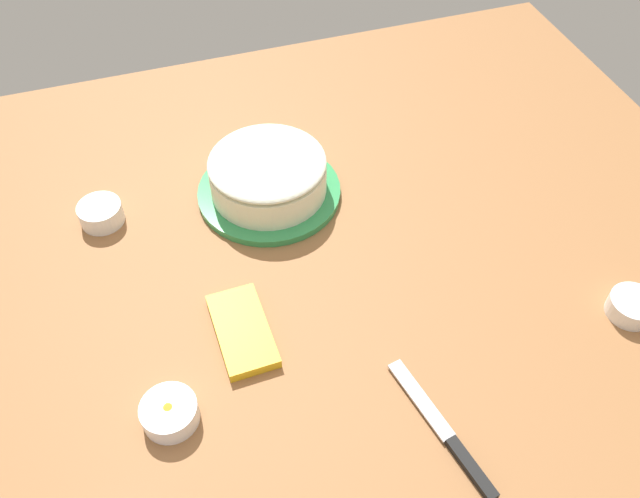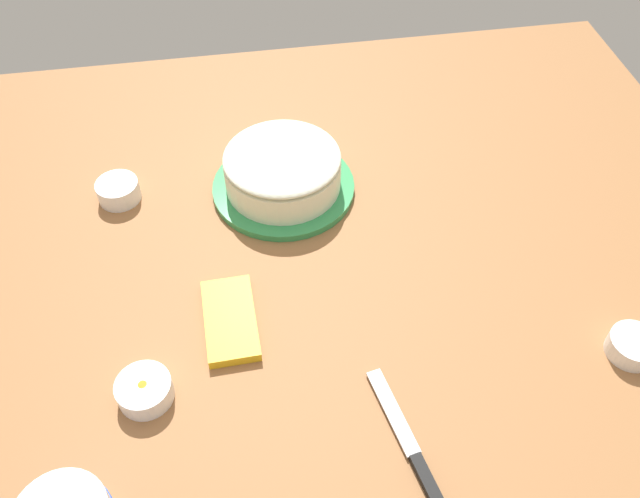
% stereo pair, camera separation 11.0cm
% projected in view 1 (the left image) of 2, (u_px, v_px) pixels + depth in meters
% --- Properties ---
extents(ground_plane, '(1.54, 1.54, 0.00)m').
position_uv_depth(ground_plane, '(351.00, 305.00, 1.07)').
color(ground_plane, '#936038').
extents(frosted_cake, '(0.27, 0.27, 0.10)m').
position_uv_depth(frosted_cake, '(268.00, 177.00, 1.21)').
color(frosted_cake, '#339351').
rests_on(frosted_cake, ground_plane).
extents(spreading_knife, '(0.24, 0.07, 0.01)m').
position_uv_depth(spreading_knife, '(450.00, 439.00, 0.91)').
color(spreading_knife, silver).
rests_on(spreading_knife, ground_plane).
extents(sprinkle_bowl_rainbow, '(0.08, 0.08, 0.04)m').
position_uv_depth(sprinkle_bowl_rainbow, '(101.00, 213.00, 1.18)').
color(sprinkle_bowl_rainbow, white).
rests_on(sprinkle_bowl_rainbow, ground_plane).
extents(sprinkle_bowl_orange, '(0.08, 0.08, 0.03)m').
position_uv_depth(sprinkle_bowl_orange, '(170.00, 412.00, 0.93)').
color(sprinkle_bowl_orange, white).
rests_on(sprinkle_bowl_orange, ground_plane).
extents(sprinkle_bowl_pink, '(0.08, 0.08, 0.03)m').
position_uv_depth(sprinkle_bowl_pink, '(632.00, 306.00, 1.05)').
color(sprinkle_bowl_pink, white).
rests_on(sprinkle_bowl_pink, ground_plane).
extents(candy_box_lower, '(0.16, 0.08, 0.02)m').
position_uv_depth(candy_box_lower, '(242.00, 330.00, 1.03)').
color(candy_box_lower, yellow).
rests_on(candy_box_lower, ground_plane).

